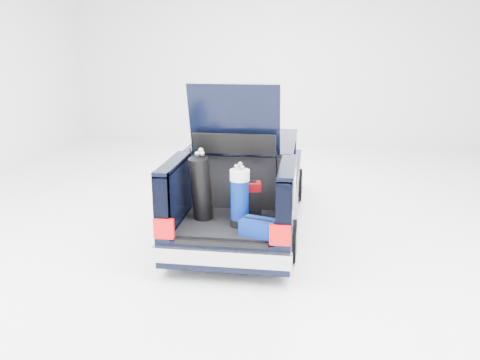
% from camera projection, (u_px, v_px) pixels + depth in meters
% --- Properties ---
extents(ground, '(14.00, 14.00, 0.00)m').
position_uv_depth(ground, '(244.00, 224.00, 8.60)').
color(ground, white).
rests_on(ground, ground).
extents(car, '(1.87, 4.65, 2.47)m').
position_uv_depth(car, '(245.00, 184.00, 8.51)').
color(car, black).
rests_on(car, ground).
extents(red_suitcase, '(0.36, 0.27, 0.55)m').
position_uv_depth(red_suitcase, '(249.00, 200.00, 7.10)').
color(red_suitcase, '#680306').
rests_on(red_suitcase, car).
extents(black_golf_bag, '(0.39, 0.45, 1.01)m').
position_uv_depth(black_golf_bag, '(201.00, 188.00, 7.00)').
color(black_golf_bag, black).
rests_on(black_golf_bag, car).
extents(blue_golf_bag, '(0.32, 0.32, 0.88)m').
position_uv_depth(blue_golf_bag, '(240.00, 197.00, 6.77)').
color(blue_golf_bag, black).
rests_on(blue_golf_bag, car).
extents(blue_duffel, '(0.50, 0.40, 0.23)m').
position_uv_depth(blue_duffel, '(258.00, 227.00, 6.53)').
color(blue_duffel, navy).
rests_on(blue_duffel, car).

